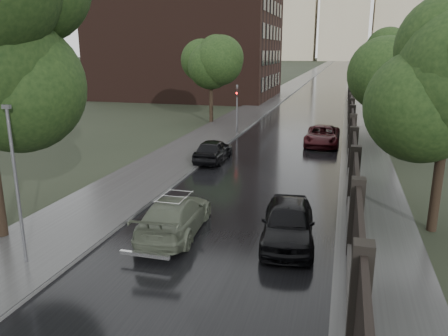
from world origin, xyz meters
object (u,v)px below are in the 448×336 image
tree_right_a (448,100)px  hatchback_left (213,150)px  lamp_post (17,186)px  car_right_far (322,136)px  volga_sedan (175,216)px  car_right_near (288,222)px  tree_right_b (402,77)px  tree_left_far (211,66)px  traffic_light (237,105)px  tree_right_c (382,67)px

tree_right_a → hatchback_left: tree_right_a is taller
tree_right_a → lamp_post: bearing=-153.3°
lamp_post → car_right_far: lamp_post is taller
tree_right_a → volga_sedan: bearing=-163.0°
tree_right_a → car_right_near: tree_right_a is taller
tree_right_b → tree_right_a: bearing=-90.0°
tree_left_far → traffic_light: (3.70, -5.01, -2.84)m
tree_left_far → lamp_post: bearing=-84.8°
tree_right_a → car_right_far: size_ratio=1.39×
volga_sedan → hatchback_left: 11.01m
lamp_post → volga_sedan: size_ratio=1.06×
tree_right_a → lamp_post: (-12.90, -6.50, -2.28)m
tree_right_b → car_right_near: (-5.14, -16.53, -4.19)m
tree_left_far → car_right_near: bearing=-67.1°
hatchback_left → car_right_near: 12.11m
tree_left_far → tree_right_a: 26.91m
volga_sedan → car_right_near: 4.17m
tree_right_c → car_right_near: (-5.14, -34.53, -4.19)m
car_right_near → traffic_light: bearing=103.3°
hatchback_left → car_right_near: bearing=119.1°
tree_left_far → tree_right_a: (15.50, -22.00, -0.29)m
traffic_light → hatchback_left: bearing=-85.4°
lamp_post → car_right_far: (8.01, 21.14, -1.97)m
volga_sedan → tree_right_a: bearing=-167.6°
lamp_post → traffic_light: 23.52m
car_right_near → tree_left_far: bearing=107.3°
volga_sedan → car_right_near: car_right_near is taller
tree_right_b → car_right_near: 17.81m
traffic_light → hatchback_left: (0.72, -8.96, -1.69)m
tree_left_far → tree_right_c: tree_left_far is taller
tree_right_b → car_right_far: (-4.89, 0.64, -4.25)m
tree_left_far → volga_sedan: tree_left_far is taller
tree_left_far → car_right_near: 27.00m
tree_right_a → tree_right_b: bearing=90.0°
tree_right_b → lamp_post: bearing=-122.2°
tree_left_far → hatchback_left: (4.42, -13.97, -4.53)m
tree_right_b → car_right_far: tree_right_b is taller
traffic_light → tree_right_c: bearing=51.8°
lamp_post → car_right_near: (7.76, 3.97, -1.91)m
volga_sedan → car_right_near: size_ratio=1.08×
tree_right_c → hatchback_left: tree_right_c is taller
volga_sedan → car_right_near: (4.16, 0.31, 0.06)m
tree_right_c → lamp_post: tree_right_c is taller
tree_right_c → lamp_post: bearing=-108.5°
tree_right_c → tree_left_far: bearing=-147.2°
tree_right_c → volga_sedan: bearing=-104.9°
tree_right_a → tree_right_c: size_ratio=1.00×
tree_right_c → volga_sedan: size_ratio=1.46×
tree_right_b → car_right_far: size_ratio=1.39×
tree_right_a → hatchback_left: bearing=144.1°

